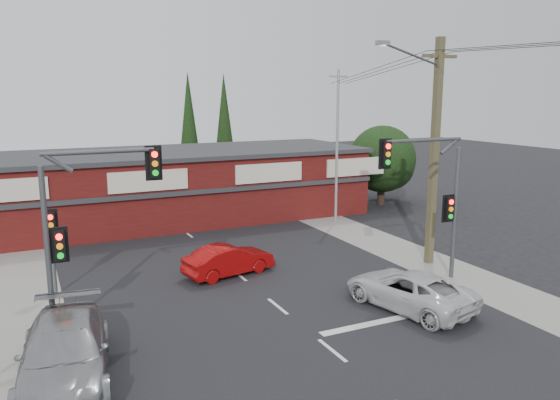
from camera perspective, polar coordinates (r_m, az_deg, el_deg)
name	(u,v)px	position (r m, az deg, el deg)	size (l,w,h in m)	color
ground	(293,319)	(19.22, 1.38, -12.34)	(120.00, 120.00, 0.00)	black
road_strip	(240,276)	(23.48, -4.21, -7.92)	(14.00, 70.00, 0.01)	black
verge_left	(19,309)	(22.07, -25.57, -10.27)	(3.00, 70.00, 0.02)	gray
verge_right	(401,251)	(27.57, 12.54, -5.26)	(3.00, 70.00, 0.02)	gray
stop_line	(403,317)	(19.82, 12.68, -11.83)	(6.50, 0.35, 0.01)	silver
white_suv	(409,290)	(20.45, 13.30, -9.10)	(2.28, 4.94, 1.37)	silver
silver_suv	(65,353)	(16.21, -21.57, -14.63)	(2.28, 5.61, 1.63)	#95979A
red_sedan	(229,260)	(23.51, -5.36, -6.26)	(1.38, 3.95, 1.30)	#950909
lane_dashes	(302,326)	(18.66, 2.35, -13.04)	(0.12, 36.24, 0.01)	silver
shop_building	(151,186)	(33.89, -13.28, 1.43)	(27.30, 8.40, 4.22)	#470F0E
tree_cluster	(380,162)	(38.84, 10.45, 3.88)	(5.90, 5.10, 5.50)	#2D2116
conifer_near	(189,123)	(41.40, -9.49, 7.94)	(1.80, 1.80, 9.25)	#2D2116
conifer_far	(224,121)	(44.38, -5.84, 8.23)	(1.80, 1.80, 9.25)	#2D2116
traffic_mast_left	(82,214)	(18.16, -20.00, -1.38)	(3.77, 0.27, 5.97)	#47494C
traffic_mast_right	(435,187)	(22.68, 15.89, 1.29)	(3.96, 0.27, 5.97)	#47494C
pedestal_signal	(51,234)	(22.35, -22.77, -3.34)	(0.55, 0.27, 3.38)	#47494C
utility_pole	(433,145)	(24.96, 15.66, 5.52)	(4.38, 0.59, 10.00)	brown
steel_pole	(337,144)	(32.65, 5.98, 5.86)	(1.20, 0.16, 9.00)	gray
power_lines	(551,51)	(21.20, 26.42, 13.76)	(2.01, 29.00, 1.22)	black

